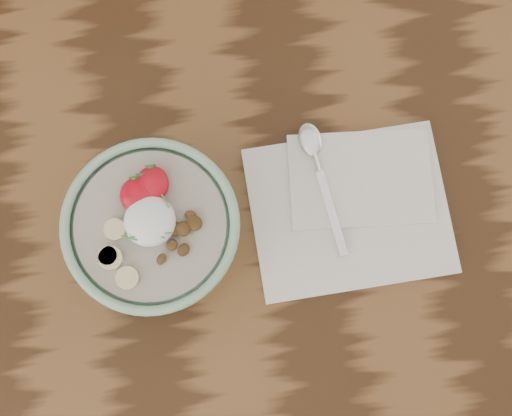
% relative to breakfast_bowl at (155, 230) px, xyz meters
% --- Properties ---
extents(table, '(1.60, 0.90, 0.75)m').
position_rel_breakfast_bowl_xyz_m(table, '(0.18, 0.04, -0.16)').
color(table, '#341D0D').
rests_on(table, ground).
extents(breakfast_bowl, '(0.20, 0.20, 0.14)m').
position_rel_breakfast_bowl_xyz_m(breakfast_bowl, '(0.00, 0.00, 0.00)').
color(breakfast_bowl, '#85B390').
rests_on(breakfast_bowl, table).
extents(napkin, '(0.26, 0.21, 0.02)m').
position_rel_breakfast_bowl_xyz_m(napkin, '(0.25, 0.01, -0.06)').
color(napkin, silver).
rests_on(napkin, table).
extents(spoon, '(0.05, 0.18, 0.01)m').
position_rel_breakfast_bowl_xyz_m(spoon, '(0.21, 0.08, -0.05)').
color(spoon, silver).
rests_on(spoon, napkin).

